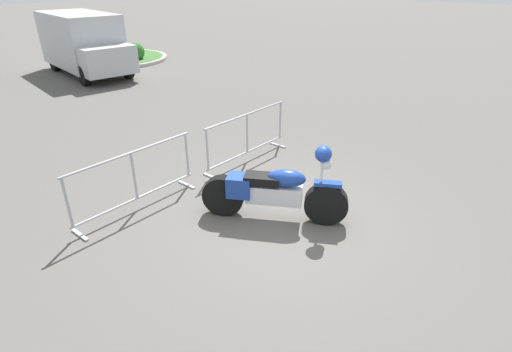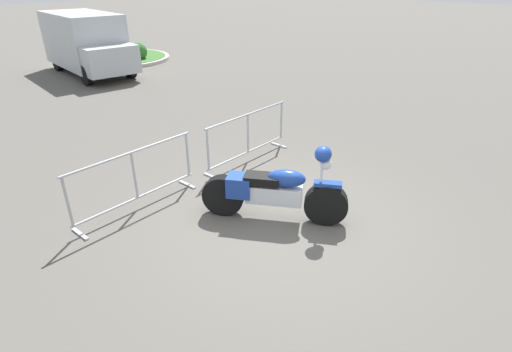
% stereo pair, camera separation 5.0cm
% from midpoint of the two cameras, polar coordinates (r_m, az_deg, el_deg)
% --- Properties ---
extents(ground_plane, '(120.00, 120.00, 0.00)m').
position_cam_midpoint_polar(ground_plane, '(6.67, 3.72, -6.44)').
color(ground_plane, '#54514C').
extents(motorcycle, '(1.49, 2.11, 1.36)m').
position_cam_midpoint_polar(motorcycle, '(6.48, 2.79, -2.15)').
color(motorcycle, black).
rests_on(motorcycle, ground).
extents(crowd_barrier_near, '(2.42, 0.54, 1.07)m').
position_cam_midpoint_polar(crowd_barrier_near, '(7.05, -16.70, -0.45)').
color(crowd_barrier_near, '#9EA0A5').
rests_on(crowd_barrier_near, ground).
extents(crowd_barrier_far, '(2.42, 0.54, 1.07)m').
position_cam_midpoint_polar(crowd_barrier_far, '(8.56, -0.99, 5.66)').
color(crowd_barrier_far, '#9EA0A5').
rests_on(crowd_barrier_far, ground).
extents(delivery_van, '(2.42, 5.16, 2.31)m').
position_cam_midpoint_polar(delivery_van, '(18.04, -23.01, 17.23)').
color(delivery_van, '#B2B7BC').
rests_on(delivery_van, ground).
extents(planter_island, '(4.57, 4.57, 1.03)m').
position_cam_midpoint_polar(planter_island, '(20.61, -18.69, 16.10)').
color(planter_island, '#ADA89E').
rests_on(planter_island, ground).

